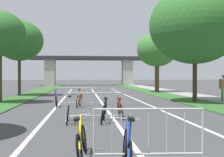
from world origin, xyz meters
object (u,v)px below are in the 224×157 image
at_px(bicycle_orange_1, 79,100).
at_px(bicycle_yellow_4, 81,142).
at_px(crowd_barrier_third, 76,97).
at_px(bicycle_white_5, 68,112).
at_px(pedestrian_waiting, 224,86).
at_px(crowd_barrier_nearest, 149,136).
at_px(bicycle_black_3, 104,112).
at_px(tree_left_oak_mid, 19,41).
at_px(tree_right_oak_near, 157,50).
at_px(bicycle_purple_2, 56,100).
at_px(tree_right_maple_mid, 195,25).
at_px(bicycle_red_0, 120,109).
at_px(bicycle_blue_6, 127,151).
at_px(crowd_barrier_second, 94,107).

bearing_deg(bicycle_orange_1, bicycle_yellow_4, -80.76).
bearing_deg(crowd_barrier_third, bicycle_white_5, -91.21).
bearing_deg(bicycle_white_5, pedestrian_waiting, 36.97).
xyz_separation_m(crowd_barrier_nearest, bicycle_black_3, (-0.49, 5.19, -0.15)).
bearing_deg(crowd_barrier_third, crowd_barrier_nearest, -81.81).
height_order(tree_left_oak_mid, tree_right_oak_near, tree_left_oak_mid).
bearing_deg(bicycle_black_3, bicycle_white_5, -172.68).
relative_size(tree_right_oak_near, bicycle_yellow_4, 3.66).
height_order(crowd_barrier_nearest, bicycle_purple_2, crowd_barrier_nearest).
relative_size(tree_left_oak_mid, tree_right_maple_mid, 0.88).
height_order(tree_right_maple_mid, bicycle_white_5, tree_right_maple_mid).
height_order(bicycle_red_0, bicycle_yellow_4, bicycle_red_0).
distance_m(tree_right_oak_near, bicycle_purple_2, 17.15).
xyz_separation_m(crowd_barrier_nearest, bicycle_yellow_4, (-1.27, 0.44, -0.18)).
xyz_separation_m(tree_right_maple_mid, bicycle_blue_6, (-6.37, -13.57, -4.53)).
distance_m(bicycle_purple_2, bicycle_yellow_4, 10.55).
xyz_separation_m(bicycle_black_3, bicycle_blue_6, (-0.01, -5.75, 0.01)).
height_order(crowd_barrier_second, bicycle_yellow_4, crowd_barrier_second).
height_order(tree_left_oak_mid, bicycle_white_5, tree_left_oak_mid).
bearing_deg(tree_left_oak_mid, tree_right_oak_near, 17.20).
xyz_separation_m(tree_right_oak_near, bicycle_red_0, (-6.18, -18.79, -4.07)).
distance_m(tree_right_maple_mid, bicycle_orange_1, 8.88).
xyz_separation_m(crowd_barrier_second, bicycle_orange_1, (-0.62, 5.11, -0.12)).
bearing_deg(bicycle_purple_2, crowd_barrier_second, 107.21).
height_order(crowd_barrier_third, pedestrian_waiting, pedestrian_waiting).
relative_size(bicycle_orange_1, bicycle_white_5, 0.99).
xyz_separation_m(crowd_barrier_third, bicycle_purple_2, (-1.03, -0.46, -0.16)).
bearing_deg(bicycle_red_0, tree_right_oak_near, 72.16).
bearing_deg(tree_left_oak_mid, tree_right_maple_mid, -32.05).
relative_size(bicycle_orange_1, bicycle_yellow_4, 1.00).
bearing_deg(tree_left_oak_mid, bicycle_red_0, -65.07).
relative_size(crowd_barrier_nearest, bicycle_orange_1, 1.27).
bearing_deg(bicycle_blue_6, bicycle_orange_1, 99.57).
height_order(bicycle_red_0, bicycle_white_5, bicycle_white_5).
bearing_deg(bicycle_blue_6, bicycle_white_5, 107.18).
height_order(tree_left_oak_mid, crowd_barrier_nearest, tree_left_oak_mid).
distance_m(tree_left_oak_mid, bicycle_purple_2, 11.58).
bearing_deg(tree_left_oak_mid, crowd_barrier_third, -62.14).
relative_size(tree_right_oak_near, bicycle_orange_1, 3.65).
distance_m(bicycle_red_0, bicycle_yellow_4, 5.84).
relative_size(crowd_barrier_third, bicycle_yellow_4, 1.26).
height_order(tree_right_maple_mid, crowd_barrier_second, tree_right_maple_mid).
distance_m(tree_left_oak_mid, bicycle_orange_1, 12.13).
xyz_separation_m(tree_left_oak_mid, bicycle_purple_2, (3.99, -9.95, -4.37)).
xyz_separation_m(tree_right_oak_near, crowd_barrier_nearest, (-6.39, -24.88, -3.91)).
bearing_deg(crowd_barrier_nearest, tree_right_oak_near, 75.60).
bearing_deg(bicycle_black_3, pedestrian_waiting, 51.82).
distance_m(tree_left_oak_mid, tree_right_oak_near, 13.65).
xyz_separation_m(tree_left_oak_mid, crowd_barrier_second, (5.83, -15.17, -4.20)).
height_order(tree_right_oak_near, crowd_barrier_nearest, tree_right_oak_near).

